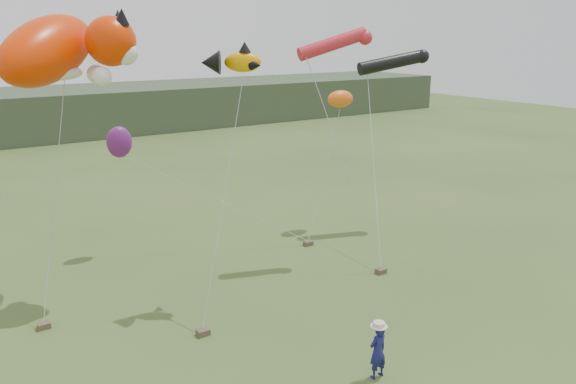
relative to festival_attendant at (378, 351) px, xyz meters
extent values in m
plane|color=#385123|center=(-0.05, 0.61, -0.76)|extent=(120.00, 120.00, 0.00)
cube|color=#2D3D28|center=(-0.05, 45.61, 1.24)|extent=(90.00, 12.00, 4.00)
imported|color=navy|center=(0.00, 0.00, 0.00)|extent=(0.57, 0.39, 1.53)
cube|color=brown|center=(-6.87, 7.67, -0.67)|extent=(0.37, 0.30, 0.19)
cube|color=brown|center=(-2.92, 4.55, -0.67)|extent=(0.37, 0.30, 0.19)
cube|color=brown|center=(4.75, 4.98, -0.67)|extent=(0.37, 0.30, 0.19)
cube|color=brown|center=(4.17, 8.95, -0.67)|extent=(0.37, 0.30, 0.19)
ellipsoid|color=red|center=(-5.38, 10.19, 7.58)|extent=(4.82, 4.63, 3.15)
sphere|color=red|center=(-3.58, 9.29, 7.85)|extent=(1.62, 1.62, 1.62)
cone|color=black|center=(-3.31, 8.84, 8.62)|extent=(0.50, 0.62, 0.61)
cone|color=black|center=(-3.13, 9.74, 8.62)|extent=(0.50, 0.58, 0.58)
sphere|color=white|center=(-3.22, 9.02, 7.49)|extent=(0.81, 0.81, 0.81)
ellipsoid|color=white|center=(-5.20, 9.92, 6.86)|extent=(1.58, 0.79, 0.50)
sphere|color=white|center=(-4.12, 8.75, 6.77)|extent=(0.63, 0.63, 0.63)
sphere|color=white|center=(-3.94, 10.01, 6.77)|extent=(0.63, 0.63, 0.63)
ellipsoid|color=#E99701|center=(-0.13, 6.74, 7.20)|extent=(1.29, 1.09, 0.66)
cone|color=black|center=(-1.15, 7.00, 7.20)|extent=(0.92, 0.97, 0.77)
cone|color=black|center=(-0.04, 6.74, 7.67)|extent=(0.43, 0.43, 0.34)
cone|color=black|center=(0.13, 6.31, 7.11)|extent=(0.45, 0.48, 0.34)
cone|color=black|center=(0.13, 7.17, 7.11)|extent=(0.45, 0.48, 0.34)
cylinder|color=black|center=(9.16, 9.53, 6.85)|extent=(3.25, 1.49, 1.13)
sphere|color=black|center=(10.58, 9.02, 7.11)|extent=(0.63, 0.63, 0.63)
cylinder|color=red|center=(4.47, 7.92, 7.72)|extent=(2.85, 1.24, 1.28)
sphere|color=red|center=(5.73, 7.47, 7.95)|extent=(0.56, 0.56, 0.56)
ellipsoid|color=orange|center=(7.21, 10.74, 5.22)|extent=(1.36, 0.79, 0.79)
ellipsoid|color=#611B68|center=(-2.52, 12.82, 3.88)|extent=(1.04, 0.69, 1.27)
camera|label=1|loc=(-9.24, -9.60, 8.03)|focal=35.00mm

